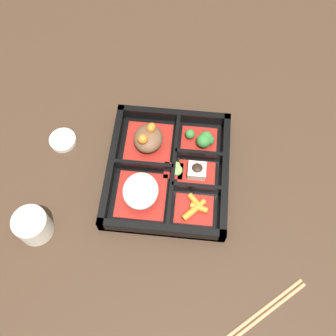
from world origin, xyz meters
TOP-DOWN VIEW (x-y plane):
  - ground_plane at (0.00, 0.00)m, footprint 3.00×3.00m
  - bento_base at (0.00, 0.00)m, footprint 0.28×0.25m
  - bento_rim at (-0.00, -0.00)m, footprint 0.28×0.25m
  - bowl_rice at (-0.06, 0.05)m, footprint 0.10×0.10m
  - bowl_stew at (0.06, 0.05)m, footprint 0.10×0.10m
  - bowl_carrots at (-0.08, -0.06)m, footprint 0.06×0.08m
  - bowl_tofu at (-0.00, -0.06)m, footprint 0.06×0.08m
  - bowl_greens at (0.08, -0.07)m, footprint 0.07×0.08m
  - bowl_pickles at (0.00, -0.01)m, footprint 0.04×0.04m
  - tea_cup at (-0.15, 0.25)m, footprint 0.07×0.07m
  - chopsticks at (-0.28, -0.18)m, footprint 0.16×0.19m
  - sauce_dish at (0.05, 0.24)m, footprint 0.06×0.06m

SIDE VIEW (x-z plane):
  - ground_plane at x=0.00m, z-range 0.00..0.00m
  - chopsticks at x=-0.28m, z-range 0.00..0.01m
  - bento_base at x=0.00m, z-range 0.00..0.01m
  - sauce_dish at x=0.05m, z-range 0.00..0.01m
  - bowl_pickles at x=0.00m, z-range 0.01..0.02m
  - bowl_carrots at x=-0.08m, z-range 0.01..0.03m
  - bento_rim at x=0.00m, z-range 0.00..0.04m
  - bowl_tofu at x=0.00m, z-range 0.00..0.04m
  - bowl_greens at x=0.08m, z-range 0.01..0.04m
  - tea_cup at x=-0.15m, z-range 0.00..0.06m
  - bowl_stew at x=0.06m, z-range 0.00..0.06m
  - bowl_rice at x=-0.06m, z-range 0.01..0.06m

